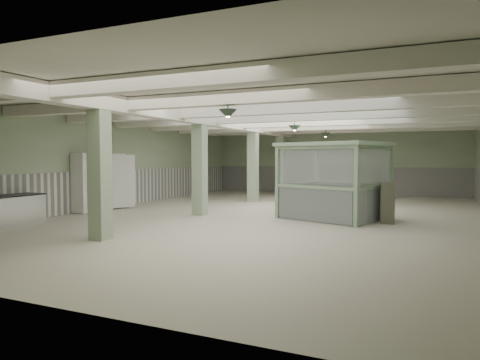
% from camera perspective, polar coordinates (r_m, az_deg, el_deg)
% --- Properties ---
extents(floor, '(20.00, 20.00, 0.00)m').
position_cam_1_polar(floor, '(15.12, 4.84, -4.70)').
color(floor, beige).
rests_on(floor, ground).
extents(ceiling, '(14.00, 20.00, 0.02)m').
position_cam_1_polar(ceiling, '(15.06, 4.90, 9.00)').
color(ceiling, silver).
rests_on(ceiling, wall_back).
extents(wall_back, '(14.00, 0.02, 3.60)m').
position_cam_1_polar(wall_back, '(24.66, 12.43, 2.41)').
color(wall_back, '#A7BC96').
rests_on(wall_back, floor).
extents(wall_front, '(14.00, 0.02, 3.60)m').
position_cam_1_polar(wall_front, '(6.41, -25.53, 0.72)').
color(wall_front, '#A7BC96').
rests_on(wall_front, floor).
extents(wall_left, '(0.02, 20.00, 3.60)m').
position_cam_1_polar(wall_left, '(18.48, -16.14, 2.19)').
color(wall_left, '#A7BC96').
rests_on(wall_left, floor).
extents(wainscot_left, '(0.05, 19.90, 1.50)m').
position_cam_1_polar(wainscot_left, '(18.50, -16.04, -1.06)').
color(wainscot_left, white).
rests_on(wainscot_left, floor).
extents(wainscot_back, '(13.90, 0.05, 1.50)m').
position_cam_1_polar(wainscot_back, '(24.66, 12.39, -0.03)').
color(wainscot_back, white).
rests_on(wainscot_back, floor).
extents(girder, '(0.45, 19.90, 0.40)m').
position_cam_1_polar(girder, '(16.03, -3.67, 7.86)').
color(girder, silver).
rests_on(girder, ceiling).
extents(beam_a, '(13.90, 0.35, 0.32)m').
position_cam_1_polar(beam_a, '(8.37, -12.39, 12.55)').
color(beam_a, silver).
rests_on(beam_a, ceiling).
extents(beam_b, '(13.90, 0.35, 0.32)m').
position_cam_1_polar(beam_b, '(10.47, -4.15, 10.67)').
color(beam_b, silver).
rests_on(beam_b, ceiling).
extents(beam_c, '(13.90, 0.35, 0.32)m').
position_cam_1_polar(beam_c, '(12.72, 1.20, 9.31)').
color(beam_c, silver).
rests_on(beam_c, ceiling).
extents(beam_d, '(13.90, 0.35, 0.32)m').
position_cam_1_polar(beam_d, '(15.05, 4.90, 8.32)').
color(beam_d, silver).
rests_on(beam_d, ceiling).
extents(beam_e, '(13.90, 0.35, 0.32)m').
position_cam_1_polar(beam_e, '(17.42, 7.59, 7.58)').
color(beam_e, silver).
rests_on(beam_e, ceiling).
extents(beam_f, '(13.90, 0.35, 0.32)m').
position_cam_1_polar(beam_f, '(19.83, 9.62, 7.00)').
color(beam_f, silver).
rests_on(beam_f, ceiling).
extents(beam_g, '(13.90, 0.35, 0.32)m').
position_cam_1_polar(beam_g, '(22.25, 11.20, 6.55)').
color(beam_g, silver).
rests_on(beam_g, ceiling).
extents(column_a, '(0.42, 0.42, 3.60)m').
position_cam_1_polar(column_a, '(11.00, -18.21, 1.70)').
color(column_a, '#95AD8B').
rests_on(column_a, floor).
extents(column_b, '(0.42, 0.42, 3.60)m').
position_cam_1_polar(column_b, '(15.09, -5.40, 2.15)').
color(column_b, '#95AD8B').
rests_on(column_b, floor).
extents(column_c, '(0.42, 0.42, 3.60)m').
position_cam_1_polar(column_c, '(19.61, 1.75, 2.35)').
color(column_c, '#95AD8B').
rests_on(column_c, floor).
extents(column_d, '(0.42, 0.42, 3.60)m').
position_cam_1_polar(column_d, '(23.36, 5.43, 2.44)').
color(column_d, '#95AD8B').
rests_on(column_d, floor).
extents(pendant_front, '(0.44, 0.44, 0.22)m').
position_cam_1_polar(pendant_front, '(10.21, -1.63, 8.78)').
color(pendant_front, '#29372B').
rests_on(pendant_front, ceiling).
extents(pendant_mid, '(0.44, 0.44, 0.22)m').
position_cam_1_polar(pendant_mid, '(15.34, 7.28, 6.82)').
color(pendant_mid, '#29372B').
rests_on(pendant_mid, ceiling).
extents(pendant_back, '(0.44, 0.44, 0.22)m').
position_cam_1_polar(pendant_back, '(20.17, 11.34, 5.86)').
color(pendant_back, '#29372B').
rests_on(pendant_back, ceiling).
extents(walkin_cooler, '(1.02, 2.36, 2.16)m').
position_cam_1_polar(walkin_cooler, '(17.21, -18.11, -0.28)').
color(walkin_cooler, white).
rests_on(walkin_cooler, floor).
extents(guard_booth, '(3.81, 3.51, 2.51)m').
position_cam_1_polar(guard_booth, '(14.51, 12.43, 1.71)').
color(guard_booth, '#8AA786').
rests_on(guard_booth, floor).
extents(filing_cabinet, '(0.48, 0.64, 1.28)m').
position_cam_1_polar(filing_cabinet, '(13.96, 19.04, -2.85)').
color(filing_cabinet, '#5F6050').
rests_on(filing_cabinet, floor).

